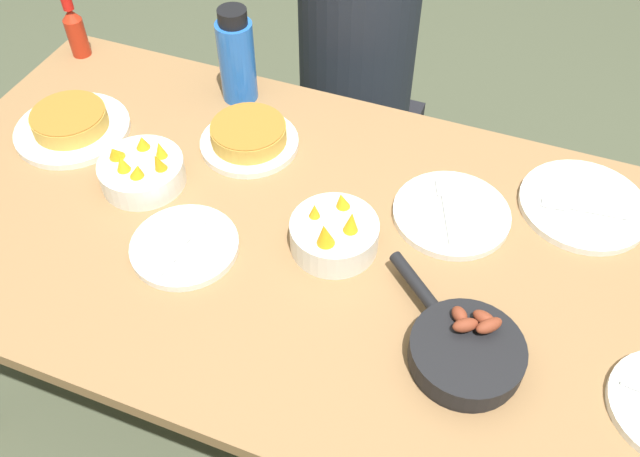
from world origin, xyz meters
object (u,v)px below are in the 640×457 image
Objects in this scene: skillet at (465,350)px; person_figure at (355,102)px; empty_plate_far_left at (451,214)px; frittata_plate_side at (249,137)px; frittata_plate_center at (71,124)px; water_bottle at (237,57)px; empty_plate_mid_edge at (583,205)px; hot_sauce_bottle at (75,30)px; empty_plate_far_right at (185,246)px; fruit_bowl_citrus at (334,234)px; fruit_bowl_mango at (142,170)px.

person_figure reaches higher than skillet.
skillet is 0.34m from empty_plate_far_left.
person_figure is (0.08, 0.53, -0.26)m from frittata_plate_side.
frittata_plate_center is 1.18× the size of frittata_plate_side.
frittata_plate_center is 1.12× the size of water_bottle.
empty_plate_mid_edge is 1.31m from hot_sauce_bottle.
empty_plate_far_right is (-0.47, -0.28, 0.00)m from empty_plate_far_left.
water_bottle reaches higher than frittata_plate_side.
water_bottle is (-0.11, 0.49, 0.10)m from empty_plate_far_right.
skillet is at bearing -4.64° from empty_plate_far_right.
hot_sauce_bottle reaches higher than empty_plate_mid_edge.
hot_sauce_bottle is at bearing 155.79° from fruit_bowl_citrus.
fruit_bowl_mango is 1.04× the size of fruit_bowl_citrus.
water_bottle is at bearing 160.13° from empty_plate_far_left.
skillet is 0.34m from fruit_bowl_citrus.
hot_sauce_bottle is 0.14× the size of person_figure.
skillet is 1.31× the size of empty_plate_far_right.
fruit_bowl_citrus reaches higher than fruit_bowl_mango.
frittata_plate_center is at bearing -59.08° from hot_sauce_bottle.
hot_sauce_bottle is at bearing -150.82° from person_figure.
water_bottle is at bearing 102.99° from empty_plate_far_right.
skillet is 1.26× the size of frittata_plate_side.
empty_plate_far_left is at bearing 3.57° from frittata_plate_center.
fruit_bowl_citrus is 0.94m from hot_sauce_bottle.
skillet is 1.72× the size of hot_sauce_bottle.
frittata_plate_center is 0.42m from frittata_plate_side.
person_figure is (-0.50, 0.91, -0.27)m from skillet.
empty_plate_mid_edge is (0.72, 0.40, -0.00)m from empty_plate_far_right.
empty_plate_far_right is 0.22m from fruit_bowl_mango.
empty_plate_far_right is at bearing 36.84° from skillet.
empty_plate_far_left is 1.38× the size of fruit_bowl_citrus.
skillet is 0.87m from water_bottle.
frittata_plate_side is 0.48m from empty_plate_far_left.
empty_plate_mid_edge is at bearing 8.94° from frittata_plate_center.
frittata_plate_side is 1.37× the size of hot_sauce_bottle.
skillet is at bearing -60.92° from person_figure.
water_bottle is (-0.58, 0.21, 0.10)m from empty_plate_far_left.
empty_plate_mid_edge is (0.73, 0.07, -0.02)m from frittata_plate_side.
person_figure is (-0.40, 0.58, -0.24)m from empty_plate_far_left.
empty_plate_far_right is 0.81× the size of empty_plate_mid_edge.
water_bottle is (-0.38, 0.37, 0.08)m from fruit_bowl_citrus.
skillet reaches higher than frittata_plate_center.
empty_plate_far_left is 1.47× the size of hot_sauce_bottle.
fruit_bowl_citrus reaches higher than empty_plate_mid_edge.
empty_plate_mid_edge is at bearing -67.22° from skillet.
frittata_plate_center reaches higher than empty_plate_far_left.
fruit_bowl_mango is 0.81m from person_figure.
water_bottle is 0.54m from person_figure.
skillet is 1.55× the size of fruit_bowl_mango.
hot_sauce_bottle is at bearing 163.21° from frittata_plate_side.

